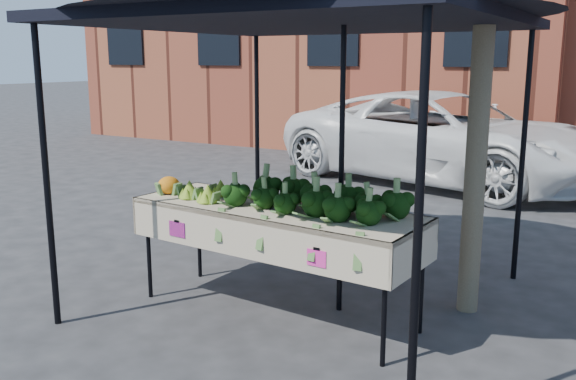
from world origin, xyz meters
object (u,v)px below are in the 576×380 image
Objects in this scene: table at (275,261)px; street_tree at (486,7)px; vehicle at (448,15)px; canopy at (308,142)px.

street_tree is at bearing 33.51° from table.
vehicle reaches higher than table.
vehicle reaches higher than street_tree.
vehicle is 1.13× the size of street_tree.
table is 2.54m from street_tree.
street_tree is (1.33, 0.88, 1.98)m from table.
vehicle is (-0.53, 6.21, 2.29)m from table.
street_tree is at bearing -147.34° from vehicle.
canopy is at bearing 81.27° from table.
vehicle is at bearing 95.80° from canopy.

